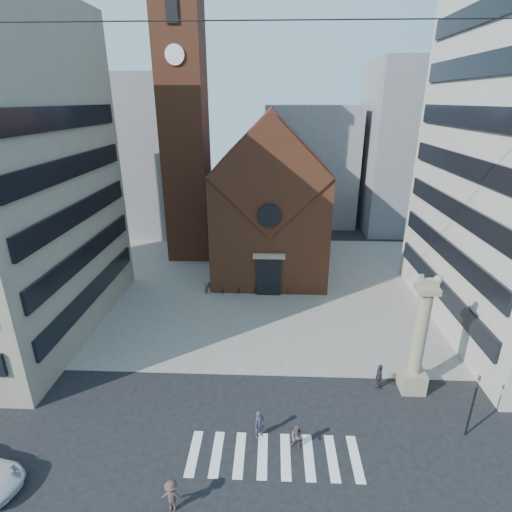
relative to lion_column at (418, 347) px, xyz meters
The scene contains 20 objects.
ground 11.01m from the lion_column, 163.32° to the right, with size 120.00×120.00×0.00m, color black.
piazza 19.18m from the lion_column, 122.03° to the left, with size 46.00×30.00×0.05m, color gray.
zebra_crossing 11.72m from the lion_column, 147.61° to the right, with size 10.20×3.20×0.01m, color white, non-canonical shape.
church 24.62m from the lion_column, 114.43° to the left, with size 12.00×16.65×18.00m.
campanile 34.29m from the lion_column, 128.68° to the left, with size 5.50×5.50×31.20m.
bg_block_left 48.23m from the lion_column, 129.04° to the left, with size 16.00×14.00×22.00m, color gray.
bg_block_mid 42.55m from the lion_column, 95.45° to the left, with size 14.00×12.00×18.00m, color gray.
bg_block_right 41.69m from the lion_column, 72.91° to the left, with size 16.00×14.00×24.00m, color gray.
lion_column is the anchor object (origin of this frame).
traffic_light 4.62m from the lion_column, 63.54° to the right, with size 0.13×0.16×4.30m.
pedestrian_0 11.61m from the lion_column, 155.91° to the right, with size 0.66×0.43×1.81m, color #352F41.
pedestrian_1 10.14m from the lion_column, 146.44° to the right, with size 0.79×0.61×1.62m, color #5F4F4C.
pedestrian_2 3.36m from the lion_column, behind, with size 1.11×0.46×1.89m, color #2B2932.
pedestrian_3 17.34m from the lion_column, 147.14° to the right, with size 1.15×0.66×1.78m, color #44342D.
scooter_0 22.08m from the lion_column, 138.24° to the left, with size 0.67×1.92×1.01m, color black.
scooter_1 20.86m from the lion_column, 135.14° to the left, with size 0.53×1.86×1.12m, color black.
scooter_2 19.73m from the lion_column, 131.66° to the left, with size 0.67×1.92×1.01m, color black.
scooter_3 18.66m from the lion_column, 127.75° to the left, with size 0.53×1.86×1.12m, color black.
scooter_4 17.70m from the lion_column, 123.39° to the left, with size 0.67×1.92×1.01m, color black.
scooter_5 16.84m from the lion_column, 118.54° to the left, with size 0.53×1.86×1.12m, color black.
Camera 1 is at (0.23, -19.82, 18.72)m, focal length 28.00 mm.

